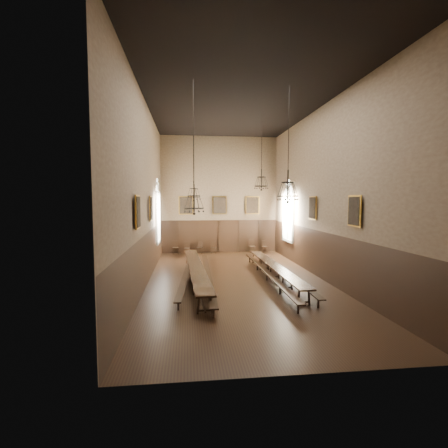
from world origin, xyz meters
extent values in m
cube|color=black|center=(0.00, 0.00, -0.01)|extent=(9.00, 18.00, 0.02)
cube|color=black|center=(0.00, 0.00, 9.01)|extent=(9.00, 18.00, 0.02)
cube|color=#7D684D|center=(0.00, 9.01, 4.50)|extent=(9.00, 0.02, 9.00)
cube|color=#7D684D|center=(0.00, -9.01, 4.50)|extent=(9.00, 0.02, 9.00)
cube|color=#7D684D|center=(-4.51, 0.00, 4.50)|extent=(0.02, 18.00, 9.00)
cube|color=#7D684D|center=(4.51, 0.00, 4.50)|extent=(0.02, 18.00, 9.00)
cube|color=black|center=(-2.08, 0.08, 0.78)|extent=(1.18, 10.45, 0.07)
cube|color=black|center=(2.03, 0.19, 0.70)|extent=(0.75, 9.43, 0.07)
cube|color=black|center=(-2.57, 0.26, 0.41)|extent=(0.92, 9.59, 0.05)
cube|color=black|center=(-1.50, -0.18, 0.45)|extent=(0.53, 10.67, 0.05)
cube|color=black|center=(1.55, -0.14, 0.45)|extent=(0.40, 10.51, 0.05)
cube|color=black|center=(2.62, 0.15, 0.43)|extent=(0.55, 10.06, 0.05)
cube|color=black|center=(-3.40, 8.52, 0.49)|extent=(0.48, 0.48, 0.05)
cube|color=black|center=(-3.40, 8.71, 0.76)|extent=(0.46, 0.07, 0.54)
cube|color=black|center=(-2.55, 8.52, 0.42)|extent=(0.47, 0.47, 0.05)
cube|color=black|center=(-2.55, 8.69, 0.66)|extent=(0.39, 0.12, 0.47)
cube|color=black|center=(-1.57, 8.53, 0.45)|extent=(0.52, 0.52, 0.05)
cube|color=black|center=(-1.57, 8.71, 0.70)|extent=(0.41, 0.16, 0.50)
cube|color=black|center=(-0.51, 8.59, 0.42)|extent=(0.44, 0.44, 0.05)
cube|color=black|center=(-0.51, 8.76, 0.66)|extent=(0.40, 0.09, 0.47)
cube|color=black|center=(2.52, 8.51, 0.49)|extent=(0.49, 0.49, 0.05)
cube|color=black|center=(2.52, 8.71, 0.76)|extent=(0.46, 0.08, 0.54)
cube|color=black|center=(3.53, 8.56, 0.44)|extent=(0.43, 0.43, 0.05)
cube|color=black|center=(3.53, 8.74, 0.69)|extent=(0.41, 0.05, 0.49)
cylinder|color=black|center=(-2.12, 2.42, 7.11)|extent=(0.03, 0.03, 3.77)
torus|color=black|center=(-2.12, 2.42, 4.30)|extent=(0.75, 0.75, 0.04)
torus|color=black|center=(-2.12, 2.42, 4.79)|extent=(0.48, 0.48, 0.04)
cylinder|color=black|center=(-2.12, 2.42, 4.70)|extent=(0.05, 0.05, 1.06)
cylinder|color=black|center=(1.75, 2.14, 7.46)|extent=(0.03, 0.03, 3.08)
torus|color=black|center=(1.75, 2.14, 4.93)|extent=(0.80, 0.80, 0.05)
torus|color=black|center=(1.75, 2.14, 5.45)|extent=(0.51, 0.51, 0.04)
cylinder|color=black|center=(1.75, 2.14, 5.35)|extent=(0.06, 0.06, 1.12)
cylinder|color=black|center=(-2.21, -2.73, 6.90)|extent=(0.03, 0.03, 4.20)
torus|color=black|center=(-2.21, -2.73, 3.80)|extent=(0.80, 0.80, 0.05)
torus|color=black|center=(-2.21, -2.73, 4.32)|extent=(0.51, 0.51, 0.04)
cylinder|color=black|center=(-2.21, -2.73, 4.23)|extent=(0.06, 0.06, 1.14)
cylinder|color=black|center=(1.84, -2.50, 7.23)|extent=(0.03, 0.03, 3.54)
torus|color=black|center=(1.84, -2.50, 4.31)|extent=(0.92, 0.92, 0.05)
torus|color=black|center=(1.84, -2.50, 4.91)|extent=(0.59, 0.59, 0.04)
cylinder|color=black|center=(1.84, -2.50, 4.80)|extent=(0.07, 0.07, 1.31)
cube|color=#AB7B29|center=(-2.60, 8.88, 3.70)|extent=(1.10, 0.12, 1.40)
cube|color=black|center=(-2.60, 8.88, 3.70)|extent=(0.98, 0.02, 1.28)
cube|color=#AB7B29|center=(0.00, 8.88, 3.70)|extent=(1.10, 0.12, 1.40)
cube|color=black|center=(0.00, 8.88, 3.70)|extent=(0.98, 0.02, 1.28)
cube|color=#AB7B29|center=(2.60, 8.88, 3.70)|extent=(1.10, 0.12, 1.40)
cube|color=black|center=(2.60, 8.88, 3.70)|extent=(0.98, 0.02, 1.28)
cube|color=#AB7B29|center=(-4.38, 1.00, 3.70)|extent=(0.12, 1.00, 1.30)
cube|color=black|center=(-4.38, 1.00, 3.70)|extent=(0.02, 0.88, 1.18)
cube|color=#AB7B29|center=(-4.38, -3.50, 3.70)|extent=(0.12, 1.00, 1.30)
cube|color=black|center=(-4.38, -3.50, 3.70)|extent=(0.02, 0.88, 1.18)
cube|color=#AB7B29|center=(4.38, 1.00, 3.70)|extent=(0.12, 1.00, 1.30)
cube|color=black|center=(4.38, 1.00, 3.70)|extent=(0.02, 0.88, 1.18)
cube|color=#AB7B29|center=(4.38, -3.50, 3.70)|extent=(0.12, 1.00, 1.30)
cube|color=black|center=(4.38, -3.50, 3.70)|extent=(0.02, 0.88, 1.18)
camera|label=1|loc=(-2.48, -16.19, 4.20)|focal=26.00mm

